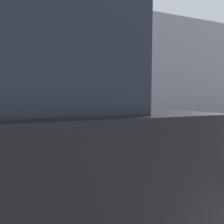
{
  "coord_description": "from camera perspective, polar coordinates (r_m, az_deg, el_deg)",
  "views": [
    {
      "loc": [
        -1.05,
        -1.9,
        1.18
      ],
      "look_at": [
        -0.12,
        1.0,
        0.96
      ],
      "focal_mm": 28.0,
      "sensor_mm": 36.0,
      "label": 1
    }
  ],
  "objects": [
    {
      "name": "building_facade",
      "position": [
        7.16,
        -9.36,
        14.51
      ],
      "size": [
        24.0,
        0.3,
        4.94
      ],
      "color": "gray",
      "rests_on": "ground_plane"
    },
    {
      "name": "parking_meter",
      "position": [
        3.05,
        0.0,
        0.66
      ],
      "size": [
        0.19,
        0.14,
        1.33
      ],
      "color": "#2D2D30",
      "rests_on": "sidewalk"
    },
    {
      "name": "ground_plane",
      "position": [
        2.48,
        10.71,
        -24.4
      ],
      "size": [
        60.0,
        60.0,
        0.0
      ],
      "primitive_type": "plane",
      "color": "slate"
    },
    {
      "name": "sidewalk",
      "position": [
        4.38,
        -3.37,
        -10.71
      ],
      "size": [
        24.0,
        2.8,
        0.11
      ],
      "color": "#ADAAA3",
      "rests_on": "ground_plane"
    }
  ]
}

